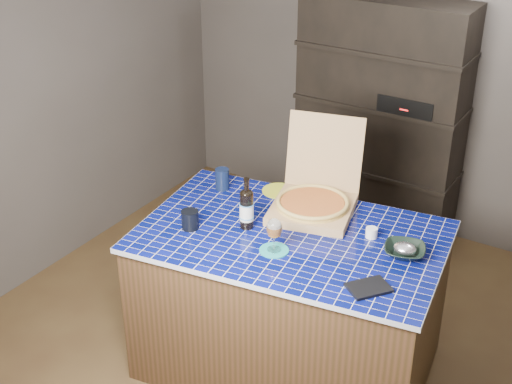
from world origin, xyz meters
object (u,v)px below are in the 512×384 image
Objects in this scene: wine_glass at (274,229)px; dvd_case at (369,288)px; kitchen_island at (290,301)px; bowl at (405,251)px; pizza_box at (314,200)px; mead_bottle at (247,208)px.

dvd_case is at bearing -5.53° from wine_glass.
bowl is (0.59, 0.12, 0.47)m from kitchen_island.
bowl is at bearing -29.21° from pizza_box.
bowl is at bearing 12.59° from mead_bottle.
kitchen_island is 8.35× the size of bowl.
bowl is at bearing 28.38° from wine_glass.
mead_bottle is at bearing -136.59° from pizza_box.
dvd_case is (0.58, -0.54, -0.06)m from pizza_box.
pizza_box is at bearing 57.48° from mead_bottle.
pizza_box is at bearing 93.04° from wine_glass.
mead_bottle is at bearing -155.70° from dvd_case.
pizza_box reaches higher than mead_bottle.
dvd_case is (0.80, -0.18, -0.11)m from mead_bottle.
pizza_box is 2.12× the size of mead_bottle.
kitchen_island is at bearing 91.77° from wine_glass.
wine_glass is (0.25, -0.13, 0.01)m from mead_bottle.
dvd_case is (0.55, -0.05, -0.12)m from wine_glass.
mead_bottle reaches higher than bowl.
pizza_box is at bearing 174.34° from dvd_case.
kitchen_island is 8.91× the size of dvd_case.
dvd_case is at bearing -31.86° from kitchen_island.
dvd_case is 0.37m from bowl.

